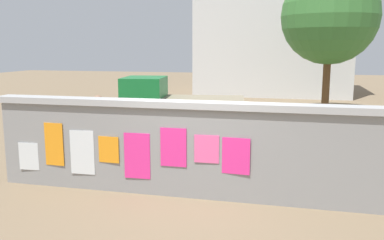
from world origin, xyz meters
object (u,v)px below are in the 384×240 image
object	(u,v)px
bicycle_near	(331,136)
auto_rickshaw_truck	(177,109)
motorcycle	(281,143)
person_walking	(99,121)
tree_roadside	(330,16)

from	to	relation	value
bicycle_near	auto_rickshaw_truck	bearing A→B (deg)	174.86
motorcycle	bicycle_near	distance (m)	2.09
bicycle_near	person_walking	bearing A→B (deg)	-154.81
auto_rickshaw_truck	person_walking	size ratio (longest dim) A/B	2.33
auto_rickshaw_truck	person_walking	xyz separation A→B (m)	(-1.09, -3.00, 0.09)
motorcycle	person_walking	size ratio (longest dim) A/B	1.15
bicycle_near	person_walking	distance (m)	6.14
auto_rickshaw_truck	bicycle_near	size ratio (longest dim) A/B	2.21
person_walking	tree_roadside	world-z (taller)	tree_roadside
tree_roadside	bicycle_near	bearing A→B (deg)	-92.43
auto_rickshaw_truck	person_walking	bearing A→B (deg)	-109.94
auto_rickshaw_truck	motorcycle	distance (m)	3.80
auto_rickshaw_truck	motorcycle	size ratio (longest dim) A/B	2.02
motorcycle	tree_roadside	size ratio (longest dim) A/B	0.32
bicycle_near	tree_roadside	distance (m)	7.46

